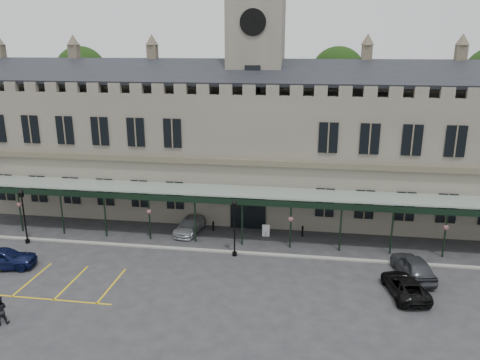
# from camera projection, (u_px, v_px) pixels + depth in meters

# --- Properties ---
(ground) EXTENTS (140.00, 140.00, 0.00)m
(ground) POSITION_uv_depth(u_px,v_px,m) (227.00, 287.00, 32.43)
(ground) COLOR #2A292C
(station_building) EXTENTS (60.00, 10.36, 17.30)m
(station_building) POSITION_uv_depth(u_px,v_px,m) (255.00, 147.00, 45.72)
(station_building) COLOR #676155
(station_building) RESTS_ON ground
(clock_tower) EXTENTS (5.60, 5.60, 24.80)m
(clock_tower) POSITION_uv_depth(u_px,v_px,m) (256.00, 78.00, 43.94)
(clock_tower) COLOR #676155
(clock_tower) RESTS_ON ground
(canopy) EXTENTS (50.00, 4.10, 4.30)m
(canopy) POSITION_uv_depth(u_px,v_px,m) (243.00, 217.00, 38.85)
(canopy) COLOR #8C9E93
(canopy) RESTS_ON ground
(kerb) EXTENTS (60.00, 0.40, 0.12)m
(kerb) POSITION_uv_depth(u_px,v_px,m) (239.00, 252.00, 37.64)
(kerb) COLOR gray
(kerb) RESTS_ON ground
(parking_markings) EXTENTS (16.00, 6.00, 0.01)m
(parking_markings) POSITION_uv_depth(u_px,v_px,m) (29.00, 283.00, 33.01)
(parking_markings) COLOR gold
(parking_markings) RESTS_ON ground
(tree_behind_left) EXTENTS (6.00, 6.00, 16.00)m
(tree_behind_left) POSITION_uv_depth(u_px,v_px,m) (82.00, 73.00, 55.72)
(tree_behind_left) COLOR #332314
(tree_behind_left) RESTS_ON ground
(tree_behind_mid) EXTENTS (6.00, 6.00, 16.00)m
(tree_behind_mid) POSITION_uv_depth(u_px,v_px,m) (337.00, 76.00, 51.43)
(tree_behind_mid) COLOR #332314
(tree_behind_mid) RESTS_ON ground
(lamp_post_left) EXTENTS (0.46, 0.46, 4.82)m
(lamp_post_left) POSITION_uv_depth(u_px,v_px,m) (23.00, 211.00, 38.81)
(lamp_post_left) COLOR black
(lamp_post_left) RESTS_ON ground
(lamp_post_mid) EXTENTS (0.45, 0.45, 4.76)m
(lamp_post_mid) POSITION_uv_depth(u_px,v_px,m) (234.00, 222.00, 36.43)
(lamp_post_mid) COLOR black
(lamp_post_mid) RESTS_ON ground
(sign_board) EXTENTS (0.65, 0.09, 1.10)m
(sign_board) POSITION_uv_depth(u_px,v_px,m) (266.00, 231.00, 40.78)
(sign_board) COLOR black
(sign_board) RESTS_ON ground
(bollard_left) EXTENTS (0.16, 0.16, 0.88)m
(bollard_left) POSITION_uv_depth(u_px,v_px,m) (213.00, 226.00, 42.04)
(bollard_left) COLOR black
(bollard_left) RESTS_ON ground
(bollard_right) EXTENTS (0.17, 0.17, 0.97)m
(bollard_right) POSITION_uv_depth(u_px,v_px,m) (303.00, 231.00, 40.80)
(bollard_right) COLOR black
(bollard_right) RESTS_ON ground
(car_left_a) EXTENTS (5.10, 3.02, 1.63)m
(car_left_a) POSITION_uv_depth(u_px,v_px,m) (2.00, 258.00, 34.92)
(car_left_a) COLOR #0C1338
(car_left_a) RESTS_ON ground
(car_taxi) EXTENTS (2.41, 4.72, 1.31)m
(car_taxi) POSITION_uv_depth(u_px,v_px,m) (190.00, 225.00, 41.73)
(car_taxi) COLOR #9EA1A6
(car_taxi) RESTS_ON ground
(car_van) EXTENTS (2.96, 4.99, 1.30)m
(car_van) POSITION_uv_depth(u_px,v_px,m) (405.00, 286.00, 31.28)
(car_van) COLOR black
(car_van) RESTS_ON ground
(car_right_a) EXTENTS (2.86, 5.10, 1.64)m
(car_right_a) POSITION_uv_depth(u_px,v_px,m) (413.00, 266.00, 33.65)
(car_right_a) COLOR #35373C
(car_right_a) RESTS_ON ground
(person_b) EXTENTS (1.13, 1.07, 1.85)m
(person_b) POSITION_uv_depth(u_px,v_px,m) (0.00, 310.00, 27.89)
(person_b) COLOR black
(person_b) RESTS_ON ground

